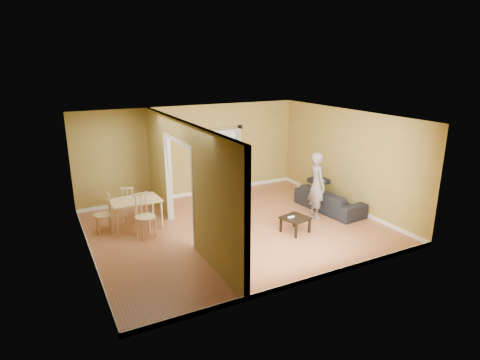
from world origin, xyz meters
The scene contains 16 objects.
room_shell centered at (0.00, 0.00, 1.30)m, with size 6.50×6.50×6.50m.
partition centered at (-1.20, 0.00, 1.30)m, with size 0.22×5.50×2.60m, color #A88939, non-canonical shape.
wall_speaker centered at (1.50, 2.69, 1.90)m, with size 0.10×0.10×0.10m, color black.
sofa centered at (2.70, -0.06, 0.37)m, with size 0.84×1.96×0.75m, color black.
person centered at (2.09, -0.28, 0.98)m, with size 0.56×0.71×1.96m, color slate.
bookshelf centered at (0.95, 2.60, 0.95)m, with size 0.80×0.35×1.90m.
paper_box_navy_a centered at (0.96, 2.56, 0.51)m, with size 0.44×0.29×0.23m, color navy.
paper_box_teal centered at (0.93, 2.56, 0.89)m, with size 0.45×0.29×0.23m, color teal.
paper_box_navy_b centered at (0.97, 2.56, 1.26)m, with size 0.46×0.30×0.24m, color #0F1252.
paper_box_navy_c centered at (0.95, 2.56, 1.48)m, with size 0.44×0.29×0.23m, color #112548.
coffee_table centered at (1.09, -0.83, 0.31)m, with size 0.55×0.55×0.37m.
game_controller centered at (0.99, -0.80, 0.38)m, with size 0.16×0.04×0.03m, color white.
dining_table centered at (-2.08, 1.10, 0.62)m, with size 1.12×0.75×0.70m.
chair_left centered at (-2.79, 1.18, 0.45)m, with size 0.41×0.41×0.90m, color tan, non-canonical shape.
chair_near centered at (-2.00, 0.52, 0.49)m, with size 0.45×0.45×0.98m, color tan, non-canonical shape.
chair_far centered at (-2.08, 1.68, 0.44)m, with size 0.41×0.41×0.89m, color tan, non-canonical shape.
Camera 1 is at (-3.94, -7.77, 3.79)m, focal length 30.00 mm.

